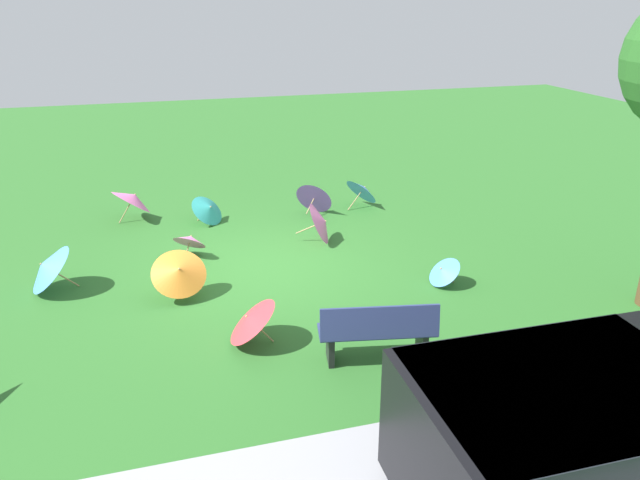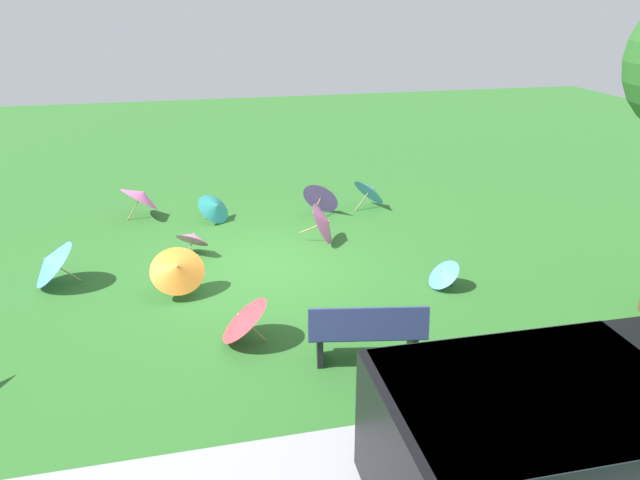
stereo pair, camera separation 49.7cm
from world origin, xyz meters
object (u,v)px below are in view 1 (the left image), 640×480
at_px(parasol_pink_2, 190,240).
at_px(van_dark, 626,425).
at_px(parasol_pink_0, 322,222).
at_px(parasol_purple_1, 315,196).
at_px(parasol_blue_1, 363,189).
at_px(park_bench, 378,332).
at_px(parasol_blue_2, 443,270).
at_px(parasol_red_0, 250,319).
at_px(parasol_pink_1, 133,198).
at_px(parasol_blue_3, 46,267).
at_px(parasol_teal_0, 209,209).
at_px(parasol_orange_0, 179,271).

bearing_deg(parasol_pink_2, van_dark, 115.11).
bearing_deg(parasol_pink_0, parasol_purple_1, -100.98).
bearing_deg(parasol_blue_1, park_bench, 71.95).
height_order(van_dark, parasol_blue_2, van_dark).
bearing_deg(parasol_red_0, parasol_blue_2, -164.29).
relative_size(parasol_pink_2, parasol_blue_2, 1.28).
bearing_deg(park_bench, parasol_purple_1, -97.81).
xyz_separation_m(parasol_pink_1, parasol_blue_1, (-5.21, 0.52, -0.08)).
distance_m(parasol_pink_1, parasol_blue_3, 3.62).
bearing_deg(parasol_blue_3, parasol_teal_0, -138.73).
bearing_deg(van_dark, parasol_teal_0, -72.36).
relative_size(parasol_purple_1, parasol_pink_1, 0.86).
relative_size(van_dark, parasol_pink_1, 3.90).
xyz_separation_m(parasol_teal_0, parasol_purple_1, (-2.42, 0.01, 0.08)).
relative_size(park_bench, parasol_teal_0, 1.68).
height_order(park_bench, parasol_orange_0, park_bench).
bearing_deg(parasol_pink_1, parasol_blue_3, 66.67).
height_order(park_bench, parasol_pink_0, park_bench).
relative_size(parasol_blue_1, parasol_pink_2, 1.20).
height_order(park_bench, parasol_pink_2, park_bench).
relative_size(van_dark, parasol_purple_1, 4.56).
distance_m(park_bench, parasol_pink_2, 4.90).
height_order(park_bench, parasol_teal_0, park_bench).
height_order(parasol_purple_1, parasol_blue_1, parasol_purple_1).
distance_m(park_bench, parasol_teal_0, 6.38).
relative_size(parasol_red_0, parasol_pink_2, 1.12).
bearing_deg(parasol_red_0, parasol_blue_3, -41.11).
distance_m(van_dark, parasol_pink_0, 7.50).
relative_size(parasol_teal_0, parasol_red_0, 1.04).
relative_size(parasol_purple_1, parasol_blue_3, 0.95).
xyz_separation_m(parasol_blue_1, parasol_blue_2, (0.12, 4.40, -0.15)).
bearing_deg(parasol_pink_2, parasol_red_0, 98.73).
bearing_deg(parasol_teal_0, parasol_red_0, 89.76).
bearing_deg(parasol_blue_2, parasol_blue_3, -13.85).
distance_m(parasol_teal_0, parasol_pink_0, 2.72).
relative_size(parasol_pink_0, parasol_orange_0, 1.05).
distance_m(parasol_blue_1, parasol_blue_3, 7.21).
distance_m(parasol_pink_0, parasol_blue_3, 5.17).
relative_size(park_bench, parasol_orange_0, 1.75).
height_order(parasol_red_0, parasol_pink_2, parasol_red_0).
xyz_separation_m(parasol_pink_1, parasol_blue_3, (1.43, 3.32, -0.05)).
height_order(parasol_teal_0, parasol_blue_1, parasol_blue_1).
relative_size(parasol_orange_0, parasol_pink_1, 0.80).
bearing_deg(van_dark, parasol_blue_3, -47.84).
bearing_deg(parasol_blue_3, parasol_pink_2, -160.39).
xyz_separation_m(van_dark, parasol_pink_0, (0.84, -7.44, -0.48)).
bearing_deg(van_dark, parasol_pink_2, -64.89).
height_order(parasol_purple_1, parasol_blue_2, parasol_purple_1).
xyz_separation_m(parasol_pink_0, parasol_red_0, (2.10, 3.49, -0.03)).
distance_m(parasol_pink_2, parasol_blue_3, 2.60).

